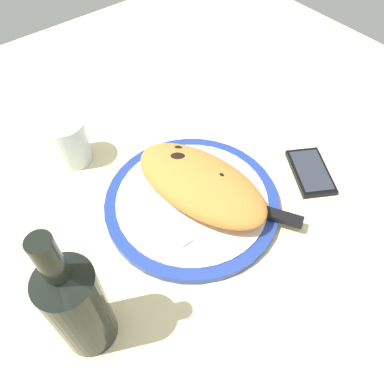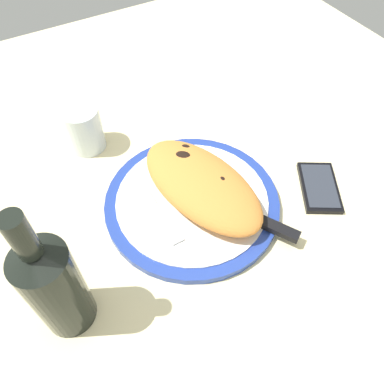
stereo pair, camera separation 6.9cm
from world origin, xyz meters
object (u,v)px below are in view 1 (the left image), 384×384
object	(u,v)px
smartphone	(311,172)
plate	(192,202)
calzone	(199,182)
fork	(164,218)
knife	(255,209)
water_glass	(70,144)
wine_bottle	(76,305)

from	to	relation	value
smartphone	plate	bearing A→B (deg)	-110.86
calzone	smartphone	world-z (taller)	calzone
plate	smartphone	xyz separation A→B (cm)	(8.79, 23.07, -0.33)
calzone	smartphone	distance (cm)	23.41
fork	calzone	bearing A→B (deg)	95.24
fork	knife	size ratio (longest dim) A/B	0.76
fork	water_glass	bearing A→B (deg)	-169.14
knife	smartphone	world-z (taller)	knife
water_glass	wine_bottle	bearing A→B (deg)	-24.18
knife	smartphone	distance (cm)	16.23
calzone	fork	xyz separation A→B (cm)	(0.78, -8.55, -2.70)
calzone	wine_bottle	world-z (taller)	wine_bottle
fork	water_glass	world-z (taller)	water_glass
calzone	wine_bottle	bearing A→B (deg)	-71.75
smartphone	calzone	bearing A→B (deg)	-113.73
knife	fork	bearing A→B (deg)	-123.14
smartphone	wine_bottle	distance (cm)	50.18
wine_bottle	fork	bearing A→B (deg)	113.45
knife	wine_bottle	xyz separation A→B (cm)	(-0.32, -33.13, 7.82)
knife	wine_bottle	distance (cm)	34.04
smartphone	knife	bearing A→B (deg)	-88.79
fork	knife	xyz separation A→B (cm)	(8.82, 13.51, 0.29)
plate	wine_bottle	world-z (taller)	wine_bottle
smartphone	water_glass	size ratio (longest dim) A/B	1.45
fork	knife	distance (cm)	16.14
plate	calzone	world-z (taller)	calzone
water_glass	wine_bottle	world-z (taller)	wine_bottle
plate	knife	size ratio (longest dim) A/B	1.45
wine_bottle	plate	bearing A→B (deg)	108.60
knife	plate	bearing A→B (deg)	-142.76
plate	fork	distance (cm)	6.68
fork	wine_bottle	xyz separation A→B (cm)	(8.51, -19.61, 8.12)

